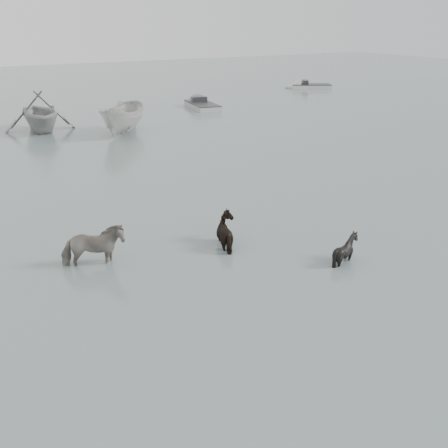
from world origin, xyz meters
The scene contains 8 objects.
ground centered at (0.00, 0.00, 0.00)m, with size 140.00×140.00×0.00m, color slate.
pony_pinto centered at (-2.88, 1.74, 0.74)m, with size 0.80×1.76×1.48m, color black.
pony_dark centered at (1.19, 1.14, 0.65)m, with size 1.29×1.11×1.30m, color black.
pony_black centered at (3.37, -1.54, 0.56)m, with size 0.90×1.01×1.11m, color black.
rowboat_trail centered at (0.38, 22.09, 1.28)m, with size 4.19×4.86×2.56m, color #9FA19F.
boat_small centered at (4.42, 18.88, 0.95)m, with size 1.86×4.94×1.91m, color #B1B0AC.
skiff_port centered at (12.86, 25.02, 0.38)m, with size 5.73×1.60×0.75m, color #ADB0AD, non-canonical shape.
skiff_star centered at (27.48, 30.53, 0.38)m, with size 5.01×1.60×0.75m, color silver, non-canonical shape.
Camera 1 is at (-6.88, -12.45, 6.57)m, focal length 45.00 mm.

